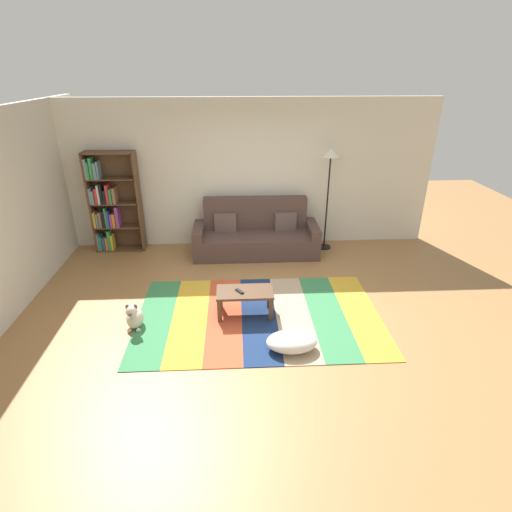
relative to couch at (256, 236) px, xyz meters
name	(u,v)px	position (x,y,z in m)	size (l,w,h in m)	color
ground_plane	(257,311)	(-0.08, -2.02, -0.34)	(14.00, 14.00, 0.00)	#9E7042
back_wall	(250,174)	(-0.08, 0.53, 1.01)	(6.80, 0.10, 2.70)	silver
left_wall	(15,208)	(-3.48, -1.27, 1.01)	(0.10, 5.50, 2.70)	beige
rug	(259,316)	(-0.07, -2.15, -0.33)	(3.36, 2.13, 0.01)	#387F4C
couch	(256,236)	(0.00, 0.00, 0.00)	(2.26, 0.80, 1.00)	#4C3833
bookshelf	(110,205)	(-2.65, 0.28, 0.55)	(0.90, 0.28, 1.84)	brown
coffee_table	(245,295)	(-0.26, -2.09, -0.03)	(0.78, 0.42, 0.36)	#513826
pouf	(292,342)	(0.29, -2.91, -0.22)	(0.62, 0.40, 0.22)	white
dog	(134,317)	(-1.73, -2.33, -0.18)	(0.22, 0.35, 0.40)	beige
standing_lamp	(330,166)	(1.32, 0.15, 1.23)	(0.32, 0.32, 1.88)	black
tv_remote	(240,291)	(-0.33, -2.11, 0.05)	(0.04, 0.15, 0.02)	black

